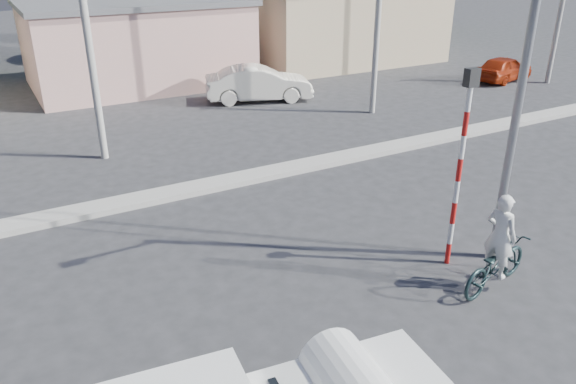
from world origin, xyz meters
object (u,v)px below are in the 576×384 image
streetlight (525,34)px  traffic_pole (461,154)px  bicycle (495,264)px  car_cream (259,84)px  car_red (504,68)px  cyclist (498,249)px

streetlight → traffic_pole: bearing=162.3°
bicycle → traffic_pole: bearing=-4.7°
car_cream → streetlight: (-1.58, -14.83, 4.19)m
bicycle → car_red: (15.05, 13.11, 0.08)m
traffic_pole → bicycle: bearing=-83.3°
cyclist → car_cream: size_ratio=0.39×
traffic_pole → streetlight: (0.94, -0.30, 2.37)m
bicycle → traffic_pole: size_ratio=0.48×
traffic_pole → car_cream: bearing=80.2°
car_red → car_cream: bearing=66.1°
bicycle → streetlight: (0.80, 0.87, 4.41)m
bicycle → cyclist: bearing=-0.0°
car_cream → car_red: car_cream is taller
bicycle → streetlight: streetlight is taller
car_cream → traffic_pole: (-2.52, -14.53, 1.82)m
cyclist → traffic_pole: bearing=-4.7°
car_red → traffic_pole: bearing=115.8°
cyclist → car_cream: 15.87m
car_cream → car_red: size_ratio=1.26×
bicycle → car_cream: car_cream is taller
bicycle → car_red: size_ratio=0.56×
bicycle → cyclist: cyclist is taller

